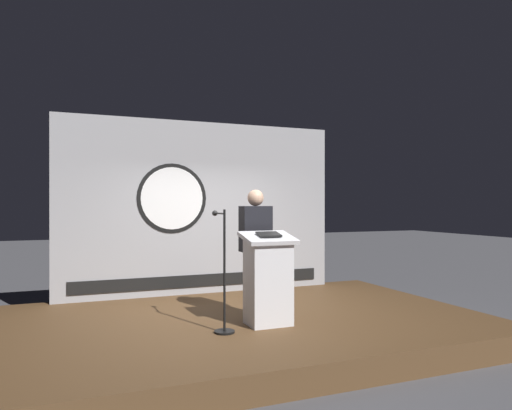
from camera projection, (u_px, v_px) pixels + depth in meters
name	position (u px, v px, depth m)	size (l,w,h in m)	color
ground_plane	(239.00, 340.00, 6.21)	(40.00, 40.00, 0.00)	#4C4C51
stage_platform	(239.00, 329.00, 6.21)	(6.40, 4.00, 0.30)	brown
banner_display	(201.00, 208.00, 7.92)	(4.69, 0.12, 2.87)	#9E9EA3
podium	(268.00, 279.00, 5.84)	(0.64, 0.50, 1.15)	silver
speaker_person	(256.00, 251.00, 6.30)	(0.40, 0.26, 1.69)	black
microphone_stand	(223.00, 289.00, 5.52)	(0.24, 0.53, 1.43)	black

